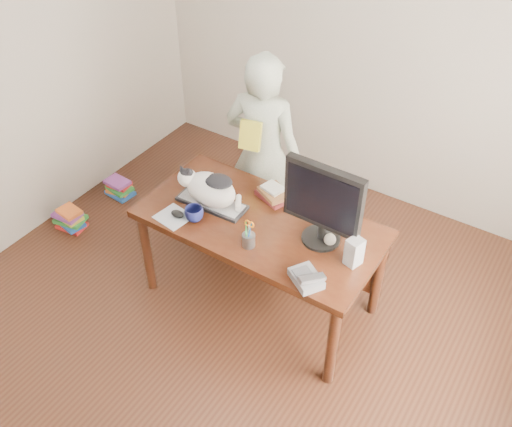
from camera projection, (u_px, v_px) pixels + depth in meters
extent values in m
plane|color=black|center=(211.00, 355.00, 3.81)|extent=(4.50, 4.50, 0.00)
plane|color=beige|center=(376.00, 44.00, 4.38)|extent=(4.00, 0.00, 4.00)
cube|color=black|center=(260.00, 224.00, 3.73)|extent=(1.60, 0.80, 0.05)
cylinder|color=black|center=(147.00, 252.00, 4.06)|extent=(0.07, 0.07, 0.70)
cylinder|color=black|center=(332.00, 346.00, 3.45)|extent=(0.07, 0.07, 0.70)
cylinder|color=black|center=(204.00, 202.00, 4.50)|extent=(0.07, 0.07, 0.70)
cylinder|color=black|center=(378.00, 277.00, 3.88)|extent=(0.07, 0.07, 0.70)
cube|color=black|center=(287.00, 230.00, 4.17)|extent=(1.45, 0.03, 0.50)
cube|color=black|center=(212.00, 203.00, 3.84)|extent=(0.49, 0.21, 0.02)
cube|color=#B6B6BB|center=(212.00, 201.00, 3.83)|extent=(0.46, 0.17, 0.01)
ellipsoid|color=white|center=(211.00, 190.00, 3.76)|extent=(0.38, 0.24, 0.23)
ellipsoid|color=white|center=(187.00, 178.00, 3.78)|extent=(0.14, 0.13, 0.12)
ellipsoid|color=black|center=(187.00, 173.00, 3.76)|extent=(0.10, 0.09, 0.05)
cone|color=black|center=(182.00, 169.00, 3.74)|extent=(0.07, 0.06, 0.08)
cone|color=black|center=(189.00, 171.00, 3.72)|extent=(0.07, 0.06, 0.08)
ellipsoid|color=black|center=(218.00, 181.00, 3.68)|extent=(0.20, 0.16, 0.05)
cylinder|color=white|center=(238.00, 203.00, 3.78)|extent=(0.12, 0.15, 0.05)
cylinder|color=black|center=(321.00, 238.00, 3.57)|extent=(0.25, 0.25, 0.02)
cylinder|color=black|center=(322.00, 230.00, 3.53)|extent=(0.05, 0.05, 0.11)
cube|color=black|center=(323.00, 197.00, 3.34)|extent=(0.50, 0.07, 0.42)
cube|color=black|center=(321.00, 200.00, 3.32)|extent=(0.46, 0.01, 0.36)
cylinder|color=gray|center=(249.00, 240.00, 3.51)|extent=(0.08, 0.08, 0.09)
cylinder|color=black|center=(247.00, 229.00, 3.47)|extent=(0.03, 0.03, 0.14)
cylinder|color=#0C4BAE|center=(249.00, 233.00, 3.44)|extent=(0.02, 0.03, 0.14)
cylinder|color=#AA2118|center=(250.00, 229.00, 3.47)|extent=(0.01, 0.04, 0.13)
cylinder|color=#187B22|center=(246.00, 231.00, 3.45)|extent=(0.02, 0.03, 0.14)
cylinder|color=#B4B4B9|center=(249.00, 230.00, 3.45)|extent=(0.01, 0.02, 0.10)
cylinder|color=#B4B4B9|center=(250.00, 231.00, 3.44)|extent=(0.01, 0.02, 0.10)
torus|color=orange|center=(248.00, 223.00, 3.41)|extent=(0.04, 0.02, 0.04)
torus|color=orange|center=(251.00, 225.00, 3.40)|extent=(0.04, 0.02, 0.04)
cube|color=#A8ADB4|center=(173.00, 217.00, 3.74)|extent=(0.24, 0.22, 0.00)
ellipsoid|color=black|center=(178.00, 214.00, 3.73)|extent=(0.10, 0.07, 0.04)
imported|color=#0E1038|center=(194.00, 214.00, 3.69)|extent=(0.16, 0.16, 0.10)
cube|color=#5B5B5F|center=(306.00, 278.00, 3.29)|extent=(0.25, 0.23, 0.05)
cube|color=#454547|center=(302.00, 272.00, 3.29)|extent=(0.12, 0.13, 0.01)
cube|color=#B4B4B9|center=(312.00, 278.00, 3.24)|extent=(0.13, 0.17, 0.06)
cube|color=#97989A|center=(354.00, 252.00, 3.36)|extent=(0.11, 0.11, 0.19)
sphere|color=white|center=(330.00, 239.00, 3.52)|extent=(0.08, 0.08, 0.08)
cube|color=#451214|center=(274.00, 195.00, 3.89)|extent=(0.27, 0.23, 0.04)
cube|color=brown|center=(274.00, 193.00, 3.86)|extent=(0.25, 0.23, 0.03)
cube|color=silver|center=(273.00, 188.00, 3.86)|extent=(0.17, 0.15, 0.02)
cube|color=#5B5B5F|center=(347.00, 217.00, 3.70)|extent=(0.18, 0.21, 0.05)
cube|color=#454547|center=(347.00, 216.00, 3.66)|extent=(0.11, 0.11, 0.01)
imported|color=silver|center=(263.00, 154.00, 4.22)|extent=(0.65, 0.49, 1.60)
cube|color=yellow|center=(250.00, 135.00, 3.95)|extent=(0.17, 0.12, 0.21)
cube|color=red|center=(72.00, 226.00, 4.79)|extent=(0.25, 0.19, 0.03)
cube|color=#1C4EA9|center=(72.00, 224.00, 4.76)|extent=(0.23, 0.18, 0.03)
cube|color=#26802D|center=(71.00, 219.00, 4.76)|extent=(0.27, 0.22, 0.03)
cube|color=gold|center=(70.00, 217.00, 4.73)|extent=(0.21, 0.16, 0.03)
cube|color=#7D398E|center=(67.00, 214.00, 4.71)|extent=(0.23, 0.17, 0.03)
cube|color=#CF5E22|center=(69.00, 211.00, 4.69)|extent=(0.21, 0.17, 0.03)
cube|color=#1C4EA9|center=(120.00, 193.00, 5.13)|extent=(0.25, 0.19, 0.03)
cube|color=#CF5E22|center=(120.00, 189.00, 5.11)|extent=(0.22, 0.19, 0.03)
cube|color=#26802D|center=(120.00, 188.00, 5.08)|extent=(0.24, 0.19, 0.03)
cube|color=red|center=(119.00, 184.00, 5.07)|extent=(0.21, 0.16, 0.03)
cube|color=#7D398E|center=(117.00, 182.00, 5.05)|extent=(0.22, 0.17, 0.03)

